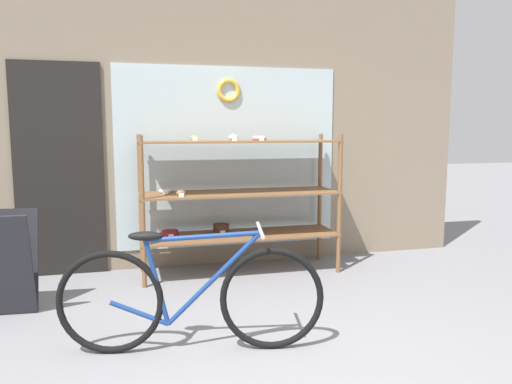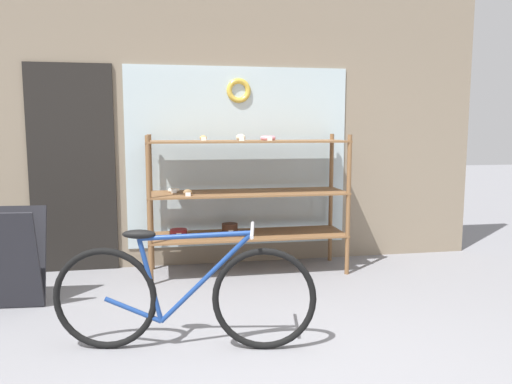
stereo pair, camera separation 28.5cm
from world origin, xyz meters
The scene contains 3 objects.
storefront_facade centered at (-0.04, 2.78, 1.65)m, with size 5.79×0.13×3.38m.
display_case centered at (0.21, 2.37, 0.81)m, with size 1.97×0.57×1.40m.
bicycle centered at (-0.48, 0.67, 0.37)m, with size 1.72×0.50×0.82m.
Camera 1 is at (-0.86, -2.47, 1.47)m, focal length 35.00 mm.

